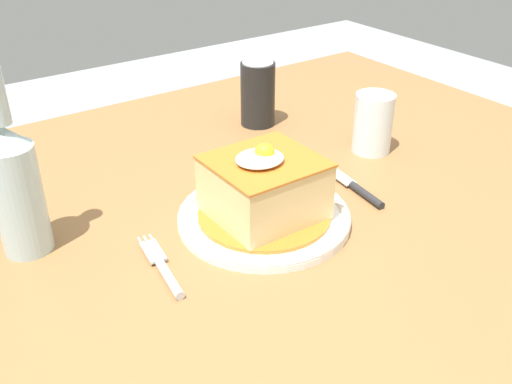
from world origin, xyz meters
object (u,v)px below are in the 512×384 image
fork (164,269)px  beer_bottle_clear (15,183)px  knife (357,188)px  drinking_glass (373,127)px  main_plate (264,216)px  soda_can (258,94)px

fork → beer_bottle_clear: (-0.12, 0.15, 0.09)m
knife → drinking_glass: size_ratio=1.58×
main_plate → fork: size_ratio=1.74×
main_plate → beer_bottle_clear: (-0.29, 0.13, 0.09)m
main_plate → soda_can: bearing=56.0°
soda_can → drinking_glass: 0.23m
fork → soda_can: soda_can is taller
beer_bottle_clear → main_plate: bearing=-23.6°
knife → drinking_glass: 0.16m
soda_can → beer_bottle_clear: beer_bottle_clear is taller
knife → beer_bottle_clear: size_ratio=0.62×
main_plate → beer_bottle_clear: bearing=156.4°
fork → drinking_glass: 0.48m
soda_can → drinking_glass: (0.09, -0.21, -0.02)m
knife → soda_can: 0.32m
drinking_glass → main_plate: bearing=-164.5°
knife → soda_can: size_ratio=1.34×
beer_bottle_clear → soda_can: bearing=18.7°
beer_bottle_clear → drinking_glass: 0.59m
drinking_glass → fork: bearing=-167.2°
soda_can → main_plate: bearing=-124.0°
main_plate → beer_bottle_clear: 0.33m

